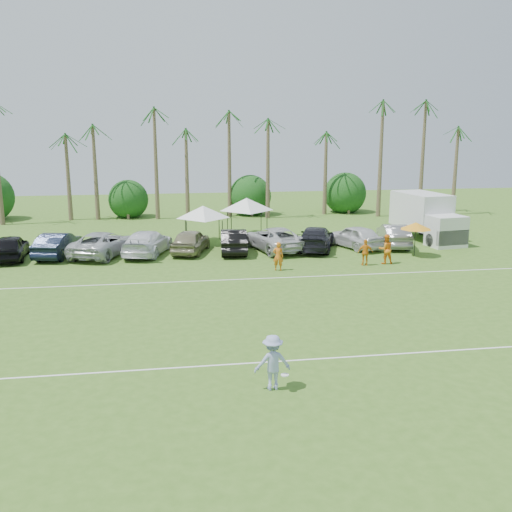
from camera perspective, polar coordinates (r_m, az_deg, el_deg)
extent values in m
plane|color=#3D651E|center=(19.54, -1.43, -13.07)|extent=(120.00, 120.00, 0.00)
cube|color=white|center=(21.35, -2.14, -10.76)|extent=(80.00, 0.10, 0.01)
cube|color=white|center=(32.67, -4.64, -2.46)|extent=(80.00, 0.10, 0.01)
cone|color=brown|center=(57.54, -23.95, 7.56)|extent=(0.44, 0.44, 9.00)
cone|color=brown|center=(56.43, -19.04, 8.38)|extent=(0.44, 0.44, 10.00)
cone|color=brown|center=(55.85, -14.99, 9.12)|extent=(0.44, 0.44, 11.00)
cone|color=brown|center=(55.68, -10.77, 7.76)|extent=(0.44, 0.44, 8.00)
cone|color=brown|center=(55.66, -6.63, 8.41)|extent=(0.44, 0.44, 9.00)
cone|color=brown|center=(55.93, -2.50, 9.02)|extent=(0.44, 0.44, 10.00)
cone|color=brown|center=(56.49, 1.59, 9.57)|extent=(0.44, 0.44, 11.00)
cone|color=brown|center=(57.71, 6.52, 8.06)|extent=(0.44, 0.44, 8.00)
cone|color=brown|center=(59.19, 11.26, 8.50)|extent=(0.44, 0.44, 9.00)
cone|color=brown|center=(61.05, 15.74, 8.86)|extent=(0.44, 0.44, 10.00)
cone|color=brown|center=(62.79, 19.14, 9.19)|extent=(0.44, 0.44, 11.00)
cylinder|color=brown|center=(57.13, -12.62, 4.47)|extent=(0.30, 0.30, 1.40)
sphere|color=#124014|center=(56.99, -12.67, 5.56)|extent=(4.00, 4.00, 4.00)
cylinder|color=brown|center=(57.60, -0.58, 4.83)|extent=(0.30, 0.30, 1.40)
sphere|color=#124014|center=(57.46, -0.59, 5.92)|extent=(4.00, 4.00, 4.00)
cylinder|color=brown|center=(59.86, 8.97, 4.97)|extent=(0.30, 0.30, 1.40)
sphere|color=#124014|center=(59.72, 9.00, 6.02)|extent=(4.00, 4.00, 4.00)
imported|color=orange|center=(34.75, 2.23, -0.02)|extent=(0.74, 0.59, 1.77)
imported|color=orange|center=(37.39, 12.86, 0.68)|extent=(0.94, 0.73, 1.91)
imported|color=orange|center=(36.68, 10.89, 0.35)|extent=(1.03, 0.55, 1.67)
cube|color=silver|center=(46.78, 16.17, 4.42)|extent=(3.35, 5.30, 2.71)
cube|color=silver|center=(44.10, 18.49, 2.37)|extent=(2.73, 2.27, 2.28)
cube|color=black|center=(43.50, 19.07, 1.76)|extent=(2.52, 0.65, 1.08)
cube|color=#E5590C|center=(47.59, 17.52, 3.87)|extent=(0.25, 1.72, 0.98)
cylinder|color=black|center=(43.78, 17.10, 1.52)|extent=(0.45, 1.01, 0.98)
cylinder|color=black|center=(45.01, 19.41, 1.65)|extent=(0.45, 1.01, 0.98)
cylinder|color=black|center=(47.57, 14.10, 2.55)|extent=(0.45, 1.01, 0.98)
cylinder|color=black|center=(48.70, 16.30, 2.65)|extent=(0.45, 1.01, 0.98)
cylinder|color=black|center=(42.12, -6.94, 2.20)|extent=(0.06, 0.06, 1.88)
cylinder|color=black|center=(42.29, -3.38, 2.31)|extent=(0.06, 0.06, 1.88)
cylinder|color=black|center=(44.71, -7.07, 2.80)|extent=(0.06, 0.06, 1.88)
cylinder|color=black|center=(44.86, -3.71, 2.90)|extent=(0.06, 0.06, 1.88)
pyramid|color=white|center=(43.19, -5.32, 5.03)|extent=(4.07, 4.07, 0.94)
cylinder|color=black|center=(44.77, -2.49, 2.99)|extent=(0.06, 0.06, 2.03)
cylinder|color=black|center=(45.17, 1.10, 3.09)|extent=(0.06, 0.06, 2.03)
cylinder|color=black|center=(47.56, -2.87, 3.56)|extent=(0.06, 0.06, 2.03)
cylinder|color=black|center=(47.94, 0.51, 3.64)|extent=(0.06, 0.06, 2.03)
pyramid|color=white|center=(46.06, -0.94, 5.82)|extent=(4.38, 4.38, 1.01)
cylinder|color=black|center=(40.05, 15.61, 1.44)|extent=(0.05, 0.05, 2.10)
cone|color=orange|center=(39.87, 15.69, 2.92)|extent=(2.10, 2.10, 0.48)
imported|color=#93A0D0|center=(19.12, 1.67, -10.58)|extent=(1.25, 0.77, 1.88)
cylinder|color=white|center=(19.08, 2.90, -11.79)|extent=(0.27, 0.27, 0.03)
imported|color=black|center=(41.04, -23.35, 0.83)|extent=(2.36, 5.03, 1.66)
imported|color=black|center=(40.74, -19.19, 1.08)|extent=(2.71, 5.30, 1.66)
imported|color=#B3B5B7|center=(40.15, -15.05, 1.19)|extent=(4.67, 6.57, 1.66)
imported|color=white|center=(39.90, -10.82, 1.33)|extent=(3.83, 6.16, 1.66)
imported|color=gray|center=(40.03, -6.56, 1.51)|extent=(3.29, 5.24, 1.66)
imported|color=black|center=(39.90, -2.27, 1.55)|extent=(2.16, 5.18, 1.66)
imported|color=silver|center=(40.58, 1.86, 1.74)|extent=(4.11, 6.47, 1.66)
imported|color=black|center=(40.98, 6.01, 1.78)|extent=(4.19, 6.19, 1.66)
imported|color=silver|center=(42.01, 9.87, 1.93)|extent=(3.59, 5.26, 1.66)
imported|color=gray|center=(43.10, 13.59, 2.03)|extent=(2.67, 5.29, 1.66)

